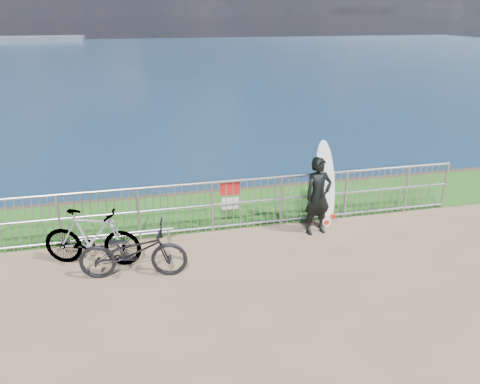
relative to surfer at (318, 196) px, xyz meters
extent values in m
plane|color=#24631B|center=(-1.61, 1.65, -0.81)|extent=(120.00, 120.00, 0.00)
cube|color=brown|center=(-1.61, 2.85, -3.32)|extent=(120.00, 0.30, 5.00)
plane|color=navy|center=(-1.61, 88.95, -5.82)|extent=(260.00, 260.00, 0.00)
cylinder|color=#989BA0|center=(-1.61, 0.55, 0.28)|extent=(10.00, 0.06, 0.06)
cylinder|color=#989BA0|center=(-1.61, 0.55, -0.22)|extent=(10.00, 0.05, 0.05)
cylinder|color=#989BA0|center=(-1.61, 0.55, -0.72)|extent=(10.00, 0.05, 0.05)
cylinder|color=#989BA0|center=(-5.11, 0.55, -0.27)|extent=(0.06, 0.06, 1.10)
cylinder|color=#989BA0|center=(-3.61, 0.55, -0.27)|extent=(0.06, 0.06, 1.10)
cylinder|color=#989BA0|center=(-2.11, 0.55, -0.27)|extent=(0.06, 0.06, 1.10)
cylinder|color=#989BA0|center=(-0.61, 0.55, -0.27)|extent=(0.06, 0.06, 1.10)
cylinder|color=#989BA0|center=(0.89, 0.55, -0.27)|extent=(0.06, 0.06, 1.10)
cylinder|color=#989BA0|center=(2.39, 0.55, -0.27)|extent=(0.06, 0.06, 1.10)
cylinder|color=#989BA0|center=(3.39, 0.55, -0.27)|extent=(0.06, 0.06, 1.10)
cube|color=red|center=(-1.71, 0.61, 0.10)|extent=(0.42, 0.02, 0.30)
cube|color=white|center=(-1.71, 0.60, 0.10)|extent=(0.38, 0.01, 0.08)
cube|color=white|center=(-1.71, 0.61, -0.24)|extent=(0.36, 0.02, 0.26)
imported|color=black|center=(0.00, 0.00, 0.00)|extent=(0.65, 0.49, 1.64)
ellipsoid|color=white|center=(0.29, 0.33, 0.12)|extent=(0.56, 0.52, 1.87)
cone|color=red|center=(0.15, 0.21, -0.56)|extent=(0.11, 0.20, 0.11)
cone|color=red|center=(0.43, 0.21, -0.56)|extent=(0.11, 0.20, 0.11)
cone|color=red|center=(0.29, 0.21, -0.68)|extent=(0.11, 0.20, 0.11)
imported|color=black|center=(-3.75, -0.90, -0.33)|extent=(1.93, 0.92, 0.98)
imported|color=black|center=(-4.46, -0.29, -0.28)|extent=(1.86, 1.03, 1.08)
cylinder|color=#989BA0|center=(-3.86, 0.16, -0.47)|extent=(1.80, 0.05, 0.05)
cylinder|color=#989BA0|center=(-4.66, 0.16, -0.65)|extent=(0.04, 0.04, 0.35)
cylinder|color=#989BA0|center=(-3.07, 0.16, -0.65)|extent=(0.04, 0.04, 0.35)
camera|label=1|loc=(-3.61, -8.26, 3.53)|focal=35.00mm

